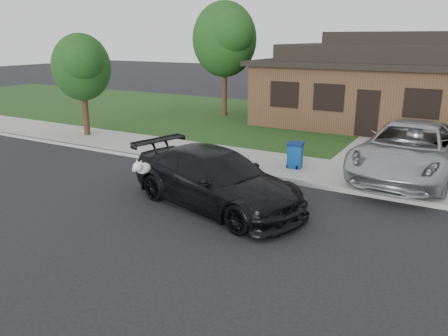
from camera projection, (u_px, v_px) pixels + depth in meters
The scene contains 11 objects.
ground at pixel (139, 199), 12.68m from camera, with size 120.00×120.00×0.00m, color black.
sidewalk at pixel (224, 158), 16.83m from camera, with size 60.00×3.00×0.12m, color gray.
curb at pixel (203, 167), 15.58m from camera, with size 60.00×0.12×0.12m, color gray.
lawn at pixel (297, 123), 23.49m from camera, with size 60.00×13.00×0.13m, color #193814.
driveway at pixel (408, 148), 18.15m from camera, with size 4.50×13.00×0.14m, color gray.
sedan at pixel (216, 179), 11.95m from camera, with size 5.82×3.54×1.58m.
minivan at pixel (410, 150), 14.18m from camera, with size 2.85×6.19×1.72m, color #9DA0A4.
recycling_bin at pixel (295, 155), 15.25m from camera, with size 0.61×0.61×0.89m.
house at pixel (386, 85), 22.67m from camera, with size 12.60×8.60×4.65m.
tree_0 at pixel (226, 38), 24.17m from camera, with size 3.78×3.60×6.34m.
tree_2 at pixel (82, 66), 19.49m from camera, with size 2.73×2.60×4.59m.
Camera 1 is at (8.01, -9.12, 4.50)m, focal length 35.00 mm.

